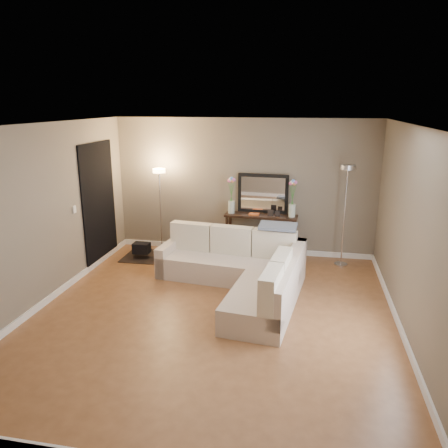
% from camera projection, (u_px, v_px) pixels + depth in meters
% --- Properties ---
extents(floor, '(5.00, 5.50, 0.01)m').
position_uv_depth(floor, '(213.00, 315.00, 6.12)').
color(floor, brown).
rests_on(floor, ground).
extents(ceiling, '(5.00, 5.50, 0.01)m').
position_uv_depth(ceiling, '(212.00, 125.00, 5.42)').
color(ceiling, white).
rests_on(ceiling, ground).
extents(wall_back, '(5.00, 0.02, 2.60)m').
position_uv_depth(wall_back, '(243.00, 187.00, 8.38)').
color(wall_back, '#756B5A').
rests_on(wall_back, ground).
extents(wall_front, '(5.00, 0.02, 2.60)m').
position_uv_depth(wall_front, '(130.00, 327.00, 3.16)').
color(wall_front, '#756B5A').
rests_on(wall_front, ground).
extents(wall_left, '(0.02, 5.50, 2.60)m').
position_uv_depth(wall_left, '(41.00, 216.00, 6.23)').
color(wall_left, '#756B5A').
rests_on(wall_left, ground).
extents(wall_right, '(0.02, 5.50, 2.60)m').
position_uv_depth(wall_right, '(414.00, 236.00, 5.31)').
color(wall_right, '#756B5A').
rests_on(wall_right, ground).
extents(baseboard_back, '(5.00, 0.03, 0.10)m').
position_uv_depth(baseboard_back, '(243.00, 249.00, 8.69)').
color(baseboard_back, white).
rests_on(baseboard_back, ground).
extents(baseboard_left, '(0.03, 5.50, 0.10)m').
position_uv_depth(baseboard_left, '(52.00, 297.00, 6.57)').
color(baseboard_left, white).
rests_on(baseboard_left, ground).
extents(baseboard_right, '(0.03, 5.50, 0.10)m').
position_uv_depth(baseboard_right, '(400.00, 328.00, 5.65)').
color(baseboard_right, white).
rests_on(baseboard_right, ground).
extents(doorway, '(0.02, 1.20, 2.20)m').
position_uv_depth(doorway, '(99.00, 204.00, 7.89)').
color(doorway, black).
rests_on(doorway, ground).
extents(switch_plate, '(0.02, 0.08, 0.12)m').
position_uv_depth(switch_plate, '(74.00, 209.00, 7.06)').
color(switch_plate, white).
rests_on(switch_plate, ground).
extents(sectional_sofa, '(2.49, 2.57, 0.85)m').
position_uv_depth(sectional_sofa, '(243.00, 270.00, 6.88)').
color(sectional_sofa, beige).
rests_on(sectional_sofa, floor).
extents(throw_blanket, '(0.63, 0.39, 0.08)m').
position_uv_depth(throw_blanket, '(278.00, 226.00, 7.14)').
color(throw_blanket, slate).
rests_on(throw_blanket, sectional_sofa).
extents(console_table, '(1.37, 0.44, 0.83)m').
position_uv_depth(console_table, '(256.00, 233.00, 8.30)').
color(console_table, black).
rests_on(console_table, floor).
extents(leaning_mirror, '(0.96, 0.10, 0.75)m').
position_uv_depth(leaning_mirror, '(263.00, 194.00, 8.25)').
color(leaning_mirror, black).
rests_on(leaning_mirror, console_table).
extents(table_decor, '(0.58, 0.14, 0.14)m').
position_uv_depth(table_decor, '(260.00, 214.00, 8.15)').
color(table_decor, orange).
rests_on(table_decor, console_table).
extents(flower_vase_left, '(0.16, 0.13, 0.71)m').
position_uv_depth(flower_vase_left, '(231.00, 198.00, 8.24)').
color(flower_vase_left, silver).
rests_on(flower_vase_left, console_table).
extents(flower_vase_right, '(0.16, 0.13, 0.71)m').
position_uv_depth(flower_vase_right, '(292.00, 201.00, 7.97)').
color(flower_vase_right, silver).
rests_on(flower_vase_right, console_table).
extents(floor_lamp_lit, '(0.24, 0.24, 1.66)m').
position_uv_depth(floor_lamp_lit, '(160.00, 194.00, 8.36)').
color(floor_lamp_lit, silver).
rests_on(floor_lamp_lit, floor).
extents(floor_lamp_unlit, '(0.28, 0.28, 1.84)m').
position_uv_depth(floor_lamp_unlit, '(346.00, 196.00, 7.62)').
color(floor_lamp_unlit, silver).
rests_on(floor_lamp_unlit, floor).
extents(charcoal_rug, '(1.09, 0.82, 0.01)m').
position_uv_depth(charcoal_rug, '(153.00, 257.00, 8.39)').
color(charcoal_rug, black).
rests_on(charcoal_rug, floor).
extents(black_bag, '(0.31, 0.22, 0.20)m').
position_uv_depth(black_bag, '(141.00, 248.00, 8.29)').
color(black_bag, black).
rests_on(black_bag, charcoal_rug).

